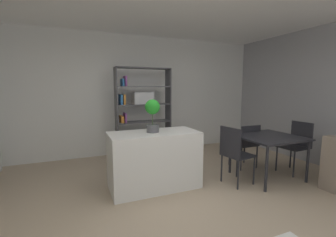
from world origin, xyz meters
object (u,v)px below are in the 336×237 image
at_px(kitchen_island, 154,160).
at_px(dining_table, 268,140).
at_px(dining_chair_far, 247,142).
at_px(dining_chair_window_side, 297,142).
at_px(dining_chair_island_side, 234,150).
at_px(potted_plant_on_island, 153,112).
at_px(open_bookshelf, 141,108).

bearing_deg(kitchen_island, dining_table, -10.94).
bearing_deg(dining_chair_far, dining_table, 90.74).
bearing_deg(dining_chair_window_side, dining_table, -92.85).
height_order(kitchen_island, dining_chair_island_side, dining_chair_island_side).
relative_size(kitchen_island, potted_plant_on_island, 2.72).
bearing_deg(dining_chair_far, dining_chair_island_side, 36.82).
bearing_deg(open_bookshelf, potted_plant_on_island, -100.14).
xyz_separation_m(dining_chair_far, dining_chair_island_side, (-0.73, -0.53, 0.04)).
bearing_deg(dining_chair_island_side, dining_chair_far, -61.84).
relative_size(kitchen_island, dining_chair_far, 1.60).
height_order(dining_table, dining_chair_far, dining_chair_far).
distance_m(dining_chair_far, dining_chair_island_side, 0.90).
distance_m(kitchen_island, open_bookshelf, 1.82).
bearing_deg(dining_chair_far, dining_chair_window_side, 145.66).
bearing_deg(kitchen_island, dining_chair_window_side, -7.88).
xyz_separation_m(kitchen_island, dining_table, (1.95, -0.38, 0.23)).
relative_size(dining_chair_far, dining_chair_window_side, 0.92).
bearing_deg(dining_chair_far, potted_plant_on_island, 4.43).
bearing_deg(open_bookshelf, dining_chair_far, -42.32).
distance_m(open_bookshelf, dining_chair_far, 2.34).
relative_size(open_bookshelf, dining_chair_window_side, 2.14).
bearing_deg(dining_table, open_bookshelf, 129.36).
xyz_separation_m(kitchen_island, open_bookshelf, (0.28, 1.66, 0.68)).
relative_size(open_bookshelf, dining_chair_far, 2.33).
xyz_separation_m(kitchen_island, dining_chair_window_side, (2.68, -0.37, 0.12)).
relative_size(open_bookshelf, dining_table, 1.96).
xyz_separation_m(dining_table, dining_chair_window_side, (0.73, 0.01, -0.11)).
distance_m(kitchen_island, potted_plant_on_island, 0.75).
distance_m(potted_plant_on_island, dining_chair_far, 2.08).
distance_m(open_bookshelf, dining_chair_window_side, 3.20).
bearing_deg(dining_chair_island_side, potted_plant_on_island, 64.09).
xyz_separation_m(open_bookshelf, dining_chair_window_side, (2.41, -2.04, -0.56)).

